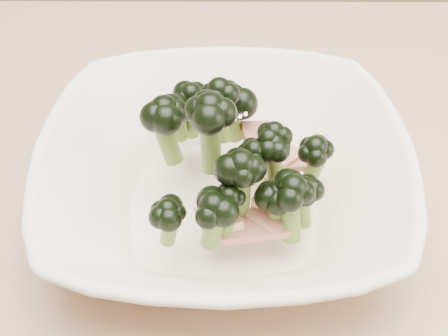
{
  "coord_description": "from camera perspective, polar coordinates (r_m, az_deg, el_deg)",
  "views": [
    {
      "loc": [
        -0.06,
        -0.37,
        1.15
      ],
      "look_at": [
        -0.06,
        0.01,
        0.8
      ],
      "focal_mm": 50.0,
      "sensor_mm": 36.0,
      "label": 1
    }
  ],
  "objects": [
    {
      "name": "broccoli_dish",
      "position": [
        0.52,
        0.06,
        -0.67
      ],
      "size": [
        0.31,
        0.31,
        0.14
      ],
      "color": "white",
      "rests_on": "dining_table"
    },
    {
      "name": "dining_table",
      "position": [
        0.62,
        5.92,
        -10.91
      ],
      "size": [
        1.2,
        0.8,
        0.75
      ],
      "color": "tan",
      "rests_on": "ground"
    }
  ]
}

